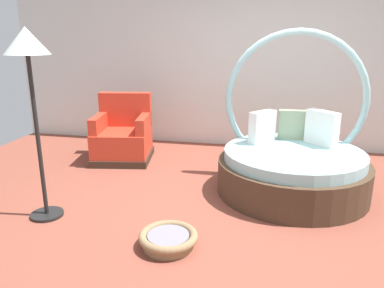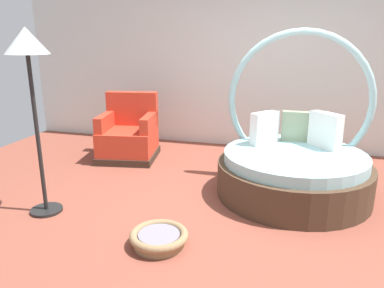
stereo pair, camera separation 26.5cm
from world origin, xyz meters
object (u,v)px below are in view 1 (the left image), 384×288
at_px(round_daybed, 293,160).
at_px(red_armchair, 123,137).
at_px(pet_basket, 168,239).
at_px(floor_lamp, 28,60).

xyz_separation_m(round_daybed, red_armchair, (-2.36, 0.66, -0.03)).
relative_size(round_daybed, red_armchair, 1.95).
height_order(round_daybed, pet_basket, round_daybed).
bearing_deg(round_daybed, red_armchair, 164.24).
distance_m(round_daybed, floor_lamp, 2.95).
xyz_separation_m(pet_basket, floor_lamp, (-1.35, 0.29, 1.46)).
bearing_deg(round_daybed, floor_lamp, -153.71).
bearing_deg(pet_basket, red_armchair, 120.74).
relative_size(round_daybed, pet_basket, 3.59).
xyz_separation_m(red_armchair, pet_basket, (1.28, -2.15, -0.26)).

